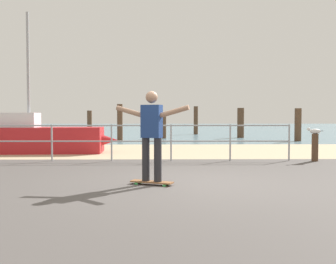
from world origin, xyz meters
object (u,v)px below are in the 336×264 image
(skateboard, at_px, (152,182))
(sailboat, at_px, (43,138))
(skateboarder, at_px, (152,130))
(seagull, at_px, (315,131))
(bollard_short, at_px, (315,148))

(skateboard, bearing_deg, sailboat, 121.82)
(skateboard, relative_size, skateboarder, 0.49)
(skateboard, xyz_separation_m, seagull, (4.46, 3.66, 0.80))
(bollard_short, xyz_separation_m, seagull, (-0.02, -0.00, 0.47))
(skateboard, height_order, bollard_short, bollard_short)
(sailboat, relative_size, seagull, 10.23)
(seagull, bearing_deg, sailboat, 162.23)
(skateboard, height_order, skateboarder, skateboarder)
(sailboat, distance_m, skateboard, 7.49)
(seagull, bearing_deg, skateboarder, -140.59)
(skateboarder, bearing_deg, skateboard, -153.43)
(skateboard, relative_size, bollard_short, 1.03)
(bollard_short, bearing_deg, skateboard, -140.68)
(skateboard, relative_size, seagull, 1.67)
(skateboard, bearing_deg, bollard_short, 39.32)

